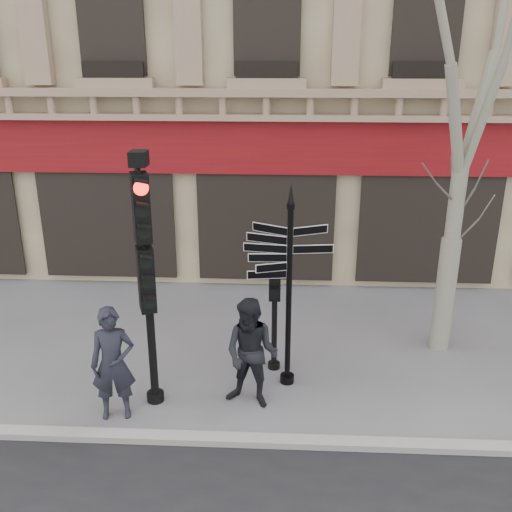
# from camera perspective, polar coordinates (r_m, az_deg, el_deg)

# --- Properties ---
(ground) EXTENTS (80.00, 80.00, 0.00)m
(ground) POSITION_cam_1_polar(r_m,az_deg,el_deg) (10.49, 0.00, -13.51)
(ground) COLOR #5B5C60
(ground) RESTS_ON ground
(kerb) EXTENTS (80.00, 0.25, 0.12)m
(kerb) POSITION_cam_1_polar(r_m,az_deg,el_deg) (9.32, -0.45, -17.97)
(kerb) COLOR gray
(kerb) RESTS_ON ground
(fingerpost) EXTENTS (1.64, 1.64, 3.74)m
(fingerpost) POSITION_cam_1_polar(r_m,az_deg,el_deg) (9.68, 3.40, 0.16)
(fingerpost) COLOR black
(fingerpost) RESTS_ON ground
(traffic_signal_main) EXTENTS (0.57, 0.49, 4.36)m
(traffic_signal_main) POSITION_cam_1_polar(r_m,az_deg,el_deg) (9.20, -11.01, 0.37)
(traffic_signal_main) COLOR black
(traffic_signal_main) RESTS_ON ground
(traffic_signal_secondary) EXTENTS (0.41, 0.29, 2.40)m
(traffic_signal_secondary) POSITION_cam_1_polar(r_m,az_deg,el_deg) (10.44, 1.89, -3.23)
(traffic_signal_secondary) COLOR black
(traffic_signal_secondary) RESTS_ON ground
(plane_tree) EXTENTS (3.42, 3.42, 9.08)m
(plane_tree) POSITION_cam_1_polar(r_m,az_deg,el_deg) (11.08, 21.51, 21.77)
(plane_tree) COLOR gray
(plane_tree) RESTS_ON ground
(pedestrian_a) EXTENTS (0.80, 0.60, 1.97)m
(pedestrian_a) POSITION_cam_1_polar(r_m,az_deg,el_deg) (9.69, -14.11, -10.42)
(pedestrian_a) COLOR black
(pedestrian_a) RESTS_ON ground
(pedestrian_b) EXTENTS (1.13, 0.99, 1.96)m
(pedestrian_b) POSITION_cam_1_polar(r_m,az_deg,el_deg) (9.69, -0.45, -9.76)
(pedestrian_b) COLOR black
(pedestrian_b) RESTS_ON ground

